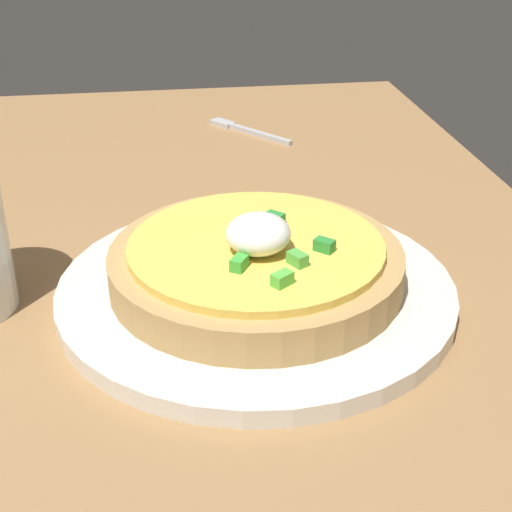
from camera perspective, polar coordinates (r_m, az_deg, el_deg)
dining_table at (r=57.94cm, az=-14.80°, el=-1.87°), size 93.25×79.83×2.76cm
plate at (r=50.98cm, az=0.00°, el=-2.60°), size 26.94×26.94×1.25cm
pizza at (r=49.86cm, az=0.01°, el=-0.48°), size 19.72×19.72×5.51cm
fork at (r=83.50cm, az=-0.94°, el=9.65°), size 9.50×8.02×0.50cm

